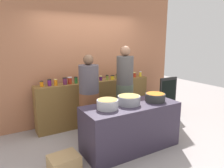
# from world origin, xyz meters

# --- Properties ---
(ground) EXTENTS (12.00, 12.00, 0.00)m
(ground) POSITION_xyz_m (0.00, 0.00, 0.00)
(ground) COLOR gray
(storefront_wall) EXTENTS (4.80, 0.12, 3.00)m
(storefront_wall) POSITION_xyz_m (0.00, 1.45, 1.50)
(storefront_wall) COLOR #A76847
(storefront_wall) RESTS_ON ground
(display_shelf) EXTENTS (2.70, 0.36, 0.99)m
(display_shelf) POSITION_xyz_m (0.00, 1.10, 0.49)
(display_shelf) COLOR brown
(display_shelf) RESTS_ON ground
(prep_table) EXTENTS (1.70, 0.70, 0.81)m
(prep_table) POSITION_xyz_m (0.00, -0.30, 0.40)
(prep_table) COLOR #31283A
(prep_table) RESTS_ON ground
(preserve_jar_0) EXTENTS (0.07, 0.07, 0.12)m
(preserve_jar_0) POSITION_xyz_m (-1.18, 1.10, 1.04)
(preserve_jar_0) COLOR orange
(preserve_jar_0) RESTS_ON display_shelf
(preserve_jar_1) EXTENTS (0.08, 0.08, 0.14)m
(preserve_jar_1) POSITION_xyz_m (-1.03, 1.09, 1.05)
(preserve_jar_1) COLOR #5A185F
(preserve_jar_1) RESTS_ON display_shelf
(preserve_jar_2) EXTENTS (0.07, 0.07, 0.13)m
(preserve_jar_2) POSITION_xyz_m (-0.91, 1.07, 1.05)
(preserve_jar_2) COLOR orange
(preserve_jar_2) RESTS_ON display_shelf
(preserve_jar_3) EXTENTS (0.09, 0.09, 0.14)m
(preserve_jar_3) POSITION_xyz_m (-0.72, 1.06, 1.06)
(preserve_jar_3) COLOR #5B2145
(preserve_jar_3) RESTS_ON display_shelf
(preserve_jar_4) EXTENTS (0.09, 0.09, 0.15)m
(preserve_jar_4) POSITION_xyz_m (-0.61, 1.07, 1.06)
(preserve_jar_4) COLOR #A52614
(preserve_jar_4) RESTS_ON display_shelf
(preserve_jar_5) EXTENTS (0.07, 0.07, 0.14)m
(preserve_jar_5) POSITION_xyz_m (-0.48, 1.06, 1.06)
(preserve_jar_5) COLOR #235A24
(preserve_jar_5) RESTS_ON display_shelf
(preserve_jar_6) EXTENTS (0.07, 0.07, 0.12)m
(preserve_jar_6) POSITION_xyz_m (-0.28, 1.04, 1.05)
(preserve_jar_6) COLOR orange
(preserve_jar_6) RESTS_ON display_shelf
(preserve_jar_7) EXTENTS (0.07, 0.07, 0.13)m
(preserve_jar_7) POSITION_xyz_m (-0.10, 1.11, 1.05)
(preserve_jar_7) COLOR #2E5C3C
(preserve_jar_7) RESTS_ON display_shelf
(preserve_jar_8) EXTENTS (0.07, 0.07, 0.11)m
(preserve_jar_8) POSITION_xyz_m (0.12, 1.07, 1.04)
(preserve_jar_8) COLOR #451651
(preserve_jar_8) RESTS_ON display_shelf
(preserve_jar_9) EXTENTS (0.07, 0.07, 0.11)m
(preserve_jar_9) POSITION_xyz_m (0.29, 1.07, 1.04)
(preserve_jar_9) COLOR olive
(preserve_jar_9) RESTS_ON display_shelf
(preserve_jar_10) EXTENTS (0.09, 0.09, 0.10)m
(preserve_jar_10) POSITION_xyz_m (0.41, 1.04, 1.04)
(preserve_jar_10) COLOR gold
(preserve_jar_10) RESTS_ON display_shelf
(preserve_jar_11) EXTENTS (0.07, 0.07, 0.11)m
(preserve_jar_11) POSITION_xyz_m (0.57, 1.09, 1.04)
(preserve_jar_11) COLOR olive
(preserve_jar_11) RESTS_ON display_shelf
(preserve_jar_12) EXTENTS (0.07, 0.07, 0.11)m
(preserve_jar_12) POSITION_xyz_m (0.69, 1.06, 1.04)
(preserve_jar_12) COLOR gold
(preserve_jar_12) RESTS_ON display_shelf
(preserve_jar_13) EXTENTS (0.09, 0.09, 0.11)m
(preserve_jar_13) POSITION_xyz_m (0.89, 1.05, 1.04)
(preserve_jar_13) COLOR gold
(preserve_jar_13) RESTS_ON display_shelf
(preserve_jar_14) EXTENTS (0.09, 0.09, 0.12)m
(preserve_jar_14) POSITION_xyz_m (1.05, 1.04, 1.05)
(preserve_jar_14) COLOR #A72C17
(preserve_jar_14) RESTS_ON display_shelf
(preserve_jar_15) EXTENTS (0.07, 0.07, 0.12)m
(preserve_jar_15) POSITION_xyz_m (1.24, 1.05, 1.05)
(preserve_jar_15) COLOR gold
(preserve_jar_15) RESTS_ON display_shelf
(cooking_pot_left) EXTENTS (0.35, 0.35, 0.16)m
(cooking_pot_left) POSITION_xyz_m (-0.45, -0.29, 0.89)
(cooking_pot_left) COLOR #B7B7BC
(cooking_pot_left) RESTS_ON prep_table
(cooking_pot_center) EXTENTS (0.39, 0.39, 0.16)m
(cooking_pot_center) POSITION_xyz_m (-0.03, -0.27, 0.89)
(cooking_pot_center) COLOR gray
(cooking_pot_center) RESTS_ON prep_table
(cooking_pot_right) EXTENTS (0.36, 0.36, 0.15)m
(cooking_pot_right) POSITION_xyz_m (0.49, -0.36, 0.88)
(cooking_pot_right) COLOR #2D2D2D
(cooking_pot_right) RESTS_ON prep_table
(cook_with_tongs) EXTENTS (0.40, 0.40, 1.63)m
(cook_with_tongs) POSITION_xyz_m (-0.41, 0.53, 0.73)
(cook_with_tongs) COLOR brown
(cook_with_tongs) RESTS_ON ground
(cook_in_cap) EXTENTS (0.37, 0.37, 1.78)m
(cook_in_cap) POSITION_xyz_m (0.41, 0.52, 0.81)
(cook_in_cap) COLOR #4F5A48
(cook_in_cap) RESTS_ON ground
(bread_crate) EXTENTS (0.46, 0.38, 0.22)m
(bread_crate) POSITION_xyz_m (-1.22, -0.32, 0.11)
(bread_crate) COLOR tan
(bread_crate) RESTS_ON ground
(chalkboard_sign) EXTENTS (0.54, 0.05, 0.99)m
(chalkboard_sign) POSITION_xyz_m (1.74, 0.55, 0.50)
(chalkboard_sign) COLOR black
(chalkboard_sign) RESTS_ON ground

